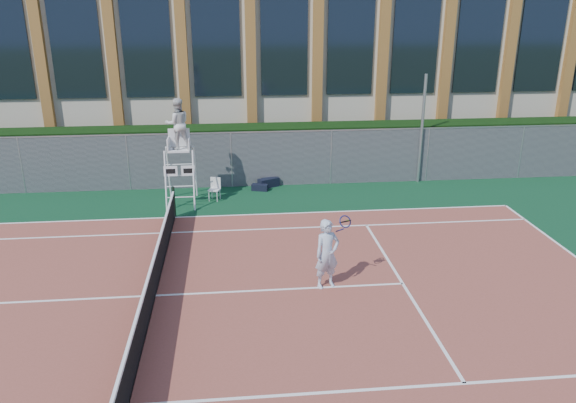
{
  "coord_description": "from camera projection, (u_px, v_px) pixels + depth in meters",
  "views": [
    {
      "loc": [
        2.08,
        -12.79,
        7.0
      ],
      "look_at": [
        3.67,
        3.0,
        1.36
      ],
      "focal_mm": 35.0,
      "sensor_mm": 36.0,
      "label": 1
    }
  ],
  "objects": [
    {
      "name": "tennis_court",
      "position": [
        155.0,
        296.0,
        14.13
      ],
      "size": [
        23.77,
        10.97,
        0.02
      ],
      "primitive_type": "cube",
      "color": "brown",
      "rests_on": "apron"
    },
    {
      "name": "hedge",
      "position": [
        183.0,
        154.0,
        23.14
      ],
      "size": [
        40.0,
        1.4,
        2.2
      ],
      "primitive_type": "cube",
      "color": "black",
      "rests_on": "ground"
    },
    {
      "name": "fence",
      "position": [
        180.0,
        162.0,
        22.02
      ],
      "size": [
        40.0,
        0.06,
        2.2
      ],
      "primitive_type": null,
      "color": "#595E60",
      "rests_on": "ground"
    },
    {
      "name": "building",
      "position": [
        191.0,
        60.0,
        29.58
      ],
      "size": [
        45.0,
        10.6,
        8.22
      ],
      "color": "beige",
      "rests_on": "ground"
    },
    {
      "name": "apron",
      "position": [
        160.0,
        278.0,
        15.07
      ],
      "size": [
        36.0,
        20.0,
        0.01
      ],
      "primitive_type": "cube",
      "color": "#0D3B21",
      "rests_on": "ground"
    },
    {
      "name": "plastic_chair",
      "position": [
        215.0,
        187.0,
        20.93
      ],
      "size": [
        0.5,
        0.5,
        0.84
      ],
      "color": "silver",
      "rests_on": "apron"
    },
    {
      "name": "umpire_chair",
      "position": [
        178.0,
        127.0,
        19.81
      ],
      "size": [
        1.09,
        1.68,
        3.91
      ],
      "color": "white",
      "rests_on": "ground"
    },
    {
      "name": "sports_bag_near",
      "position": [
        269.0,
        183.0,
        22.46
      ],
      "size": [
        0.91,
        0.69,
        0.36
      ],
      "primitive_type": "cube",
      "rotation": [
        0.0,
        0.0,
        0.48
      ],
      "color": "black",
      "rests_on": "apron"
    },
    {
      "name": "tennis_player",
      "position": [
        327.0,
        254.0,
        14.29
      ],
      "size": [
        1.07,
        0.78,
        1.84
      ],
      "color": "silver",
      "rests_on": "tennis_court"
    },
    {
      "name": "sports_bag_far",
      "position": [
        260.0,
        187.0,
        22.06
      ],
      "size": [
        0.68,
        0.44,
        0.25
      ],
      "primitive_type": "cube",
      "rotation": [
        0.0,
        0.0,
        -0.28
      ],
      "color": "black",
      "rests_on": "apron"
    },
    {
      "name": "ground",
      "position": [
        155.0,
        297.0,
        14.14
      ],
      "size": [
        120.0,
        120.0,
        0.0
      ],
      "primitive_type": "plane",
      "color": "#233814"
    },
    {
      "name": "tennis_net",
      "position": [
        153.0,
        278.0,
        13.96
      ],
      "size": [
        0.1,
        11.3,
        1.1
      ],
      "color": "black",
      "rests_on": "ground"
    },
    {
      "name": "steel_pole",
      "position": [
        422.0,
        130.0,
        22.46
      ],
      "size": [
        0.12,
        0.12,
        4.39
      ],
      "primitive_type": "cylinder",
      "color": "#9EA0A5",
      "rests_on": "ground"
    }
  ]
}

